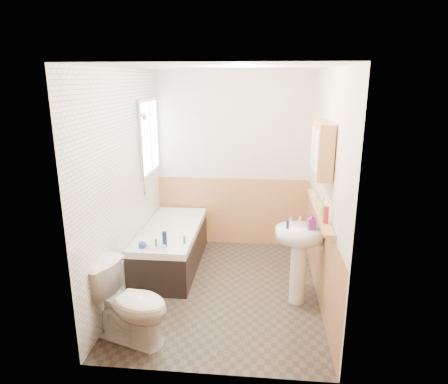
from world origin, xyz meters
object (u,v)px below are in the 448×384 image
Objects in this scene: sink at (299,250)px; medicine_cabinet at (322,149)px; toilet at (131,304)px; bathtub at (171,246)px; pine_shelf at (319,209)px.

sink is 1.10m from medicine_cabinet.
sink reaches higher than toilet.
toilet reaches higher than bathtub.
bathtub is 1.55m from toilet.
medicine_cabinet reaches higher than toilet.
toilet is 2.14m from pine_shelf.
medicine_cabinet is (1.77, 0.83, 1.34)m from toilet.
medicine_cabinet is at bearing -103.78° from pine_shelf.
toilet is at bearing -152.29° from pine_shelf.
pine_shelf is 0.68m from medicine_cabinet.
bathtub is at bearing 161.31° from pine_shelf.
pine_shelf is 2.56× the size of medicine_cabinet.
pine_shelf is at bearing -43.57° from toilet.
sink is 0.48m from pine_shelf.
medicine_cabinet reaches higher than bathtub.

